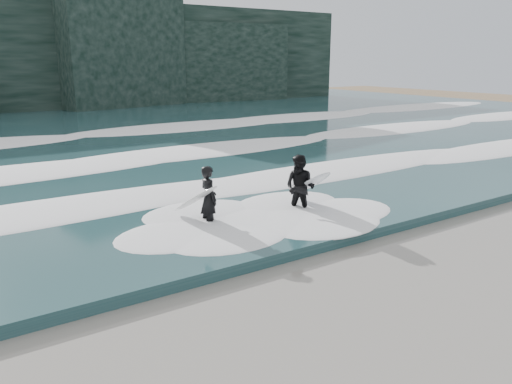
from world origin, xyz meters
The scene contains 8 objects.
ground centered at (0.00, 0.00, 0.00)m, with size 120.00×120.00×0.00m, color olive.
sea centered at (0.00, 29.00, 0.15)m, with size 90.00×52.00×0.30m, color #204246.
headland centered at (0.00, 46.00, 5.00)m, with size 70.00×9.00×10.00m, color black.
foam_near centered at (0.00, 9.00, 0.40)m, with size 60.00×3.20×0.20m, color white.
foam_mid centered at (0.00, 16.00, 0.42)m, with size 60.00×4.00×0.24m, color white.
foam_far centered at (0.00, 25.00, 0.45)m, with size 60.00×4.80×0.30m, color white.
surfer_left centered at (-0.91, 6.18, 0.96)m, with size 1.12×1.89×1.90m.
surfer_right centered at (2.03, 5.57, 1.01)m, with size 1.45×2.11×2.00m.
Camera 1 is at (-7.25, -5.95, 4.81)m, focal length 35.00 mm.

